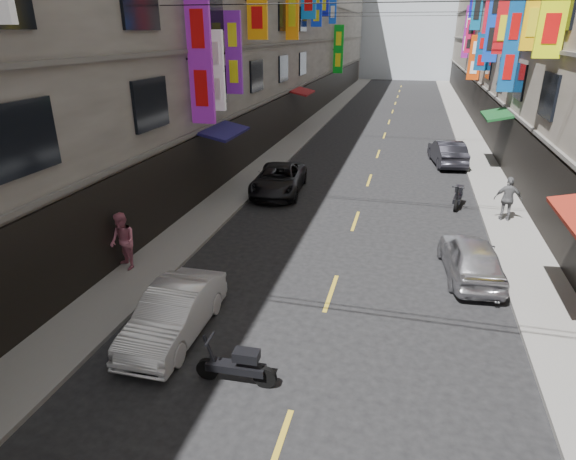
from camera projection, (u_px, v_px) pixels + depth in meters
The scene contains 13 objects.
sidewalk_left at pixel (305, 131), 36.98m from camera, with size 2.00×90.00×0.12m, color slate.
sidewalk_right at pixel (470, 139), 34.25m from camera, with size 2.00×90.00×0.12m, color slate.
haze_block at pixel (410, 6), 76.26m from camera, with size 18.00×8.00×22.00m, color #B3BDC8.
street_awnings at pixel (335, 136), 20.44m from camera, with size 13.99×35.20×0.41m.
lane_markings at pixel (382, 144), 32.95m from camera, with size 0.12×80.20×0.01m.
scooter_crossing at pixel (237, 366), 10.34m from camera, with size 1.80×0.50×1.14m.
scooter_far_right at pixel (458, 197), 20.96m from camera, with size 0.60×1.79×1.14m.
car_left_mid at pixel (174, 313), 11.93m from camera, with size 1.35×3.88×1.28m, color silver.
car_left_far at pixel (279, 179), 22.71m from camera, with size 2.17×4.70×1.31m, color black.
car_right_mid at pixel (471, 257), 14.83m from camera, with size 1.56×3.87×1.32m, color #BAB9BE.
car_right_far at pixel (447, 152), 27.56m from camera, with size 1.49×4.29×1.41m, color #24232A.
pedestrian_lfar at pixel (123, 241), 15.01m from camera, with size 0.90×0.62×1.85m, color #C4687E.
pedestrian_rfar at pixel (508, 199), 18.94m from camera, with size 1.04×0.59×1.77m, color slate.
Camera 1 is at (1.81, 5.71, 7.09)m, focal length 30.00 mm.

